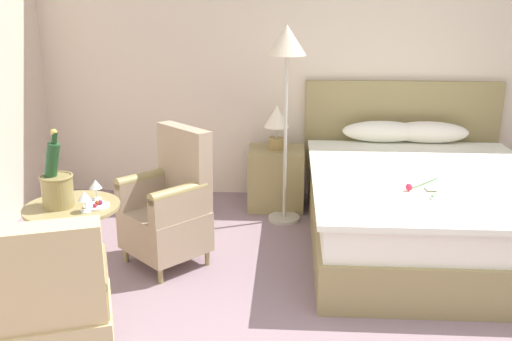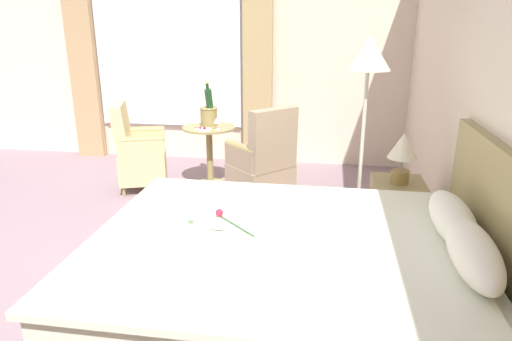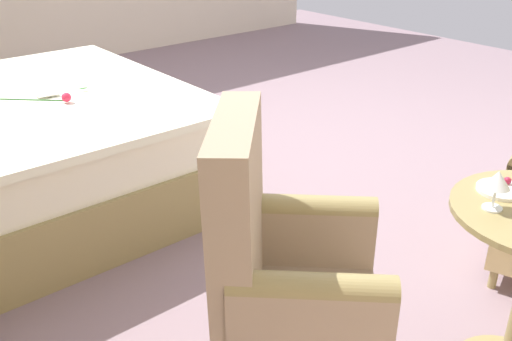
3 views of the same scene
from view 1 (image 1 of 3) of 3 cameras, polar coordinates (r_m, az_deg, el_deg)
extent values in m
cube|color=beige|center=(5.52, 11.17, 11.29)|extent=(6.33, 0.12, 2.74)
cube|color=#948451|center=(4.69, 16.30, -5.33)|extent=(1.73, 2.20, 0.34)
cube|color=white|center=(4.59, 16.59, -2.07)|extent=(1.68, 2.13, 0.23)
cube|color=white|center=(4.49, 16.90, -0.72)|extent=(1.76, 2.07, 0.04)
cube|color=#948451|center=(5.58, 14.34, 4.59)|extent=(1.82, 0.08, 0.80)
ellipsoid|color=white|center=(5.36, 12.51, 3.82)|extent=(0.73, 0.24, 0.21)
ellipsoid|color=white|center=(5.45, 16.83, 3.68)|extent=(0.74, 0.26, 0.21)
cylinder|color=#2D6628|center=(4.24, 16.37, -1.28)|extent=(0.26, 0.27, 0.01)
sphere|color=#DB2342|center=(4.08, 15.04, -1.61)|extent=(0.05, 0.05, 0.05)
ellipsoid|color=#33702D|center=(3.98, 17.22, -2.47)|extent=(0.03, 0.05, 0.01)
cube|color=white|center=(4.16, 17.16, -1.68)|extent=(0.09, 0.11, 0.00)
cube|color=#948451|center=(5.27, 2.03, -0.78)|extent=(0.51, 0.40, 0.56)
sphere|color=olive|center=(5.23, 4.95, 0.46)|extent=(0.02, 0.02, 0.02)
cylinder|color=olive|center=(5.18, 2.07, 2.74)|extent=(0.14, 0.14, 0.10)
cylinder|color=#B7B2A8|center=(5.15, 2.08, 3.84)|extent=(0.02, 0.02, 0.10)
cone|color=#EFE5C6|center=(5.12, 2.10, 5.46)|extent=(0.23, 0.23, 0.20)
cylinder|color=beige|center=(5.06, 2.82, -4.77)|extent=(0.28, 0.28, 0.03)
cylinder|color=beige|center=(4.84, 2.95, 3.13)|extent=(0.03, 0.03, 1.41)
cone|color=beige|center=(4.71, 3.11, 12.92)|extent=(0.32, 0.32, 0.24)
cylinder|color=#948451|center=(3.91, -17.04, -12.59)|extent=(0.37, 0.37, 0.03)
cylinder|color=#948451|center=(3.77, -17.47, -8.39)|extent=(0.07, 0.07, 0.66)
cylinder|color=#948451|center=(3.64, -17.95, -3.52)|extent=(0.58, 0.58, 0.02)
cylinder|color=olive|center=(3.62, -19.22, -2.00)|extent=(0.19, 0.19, 0.19)
torus|color=olive|center=(3.59, -19.37, -0.57)|extent=(0.20, 0.20, 0.02)
cylinder|color=white|center=(3.60, -19.34, -0.87)|extent=(0.16, 0.16, 0.03)
cylinder|color=#1E4723|center=(3.59, -19.78, 0.38)|extent=(0.14, 0.09, 0.30)
cylinder|color=#193D1E|center=(3.52, -19.52, 3.10)|extent=(0.05, 0.03, 0.08)
sphere|color=gold|center=(3.51, -19.57, 3.64)|extent=(0.04, 0.04, 0.04)
cylinder|color=white|center=(3.51, -16.65, -3.92)|extent=(0.06, 0.06, 0.01)
cylinder|color=white|center=(3.50, -16.69, -3.38)|extent=(0.01, 0.01, 0.06)
cone|color=white|center=(3.48, -16.78, -2.45)|extent=(0.08, 0.08, 0.06)
cylinder|color=white|center=(3.70, -15.64, -2.74)|extent=(0.06, 0.06, 0.01)
cylinder|color=white|center=(3.69, -15.68, -2.21)|extent=(0.01, 0.01, 0.07)
cone|color=white|center=(3.67, -15.76, -1.31)|extent=(0.08, 0.08, 0.06)
cylinder|color=white|center=(3.57, -15.64, -3.42)|extent=(0.15, 0.15, 0.01)
sphere|color=maroon|center=(3.57, -15.59, -3.15)|extent=(0.03, 0.03, 0.03)
sphere|color=#A3203B|center=(3.53, -15.82, -3.39)|extent=(0.02, 0.02, 0.02)
sphere|color=maroon|center=(3.57, -15.32, -3.10)|extent=(0.03, 0.03, 0.03)
cylinder|color=#948451|center=(4.40, -12.86, -8.18)|extent=(0.04, 0.04, 0.12)
cylinder|color=#948451|center=(4.05, -9.53, -10.31)|extent=(0.04, 0.04, 0.12)
cylinder|color=#948451|center=(4.59, -8.44, -6.78)|extent=(0.04, 0.04, 0.12)
cylinder|color=#948451|center=(4.26, -4.90, -8.66)|extent=(0.04, 0.04, 0.12)
cube|color=tan|center=(4.23, -9.08, -5.91)|extent=(0.72, 0.72, 0.30)
cube|color=tan|center=(4.18, -7.16, 0.39)|extent=(0.46, 0.44, 0.59)
cube|color=tan|center=(4.30, -11.08, -2.04)|extent=(0.38, 0.39, 0.20)
cylinder|color=#948451|center=(4.27, -11.16, -0.75)|extent=(0.38, 0.39, 0.09)
cube|color=tan|center=(3.96, -7.71, -3.58)|extent=(0.38, 0.39, 0.20)
cylinder|color=#948451|center=(3.93, -7.77, -2.19)|extent=(0.38, 0.39, 0.09)
cylinder|color=#948451|center=(3.44, -14.65, -16.17)|extent=(0.04, 0.04, 0.10)
cube|color=#D4BD82|center=(3.17, -19.31, -15.27)|extent=(0.68, 0.64, 0.32)
cube|color=#D4BD82|center=(2.80, -20.40, -10.04)|extent=(0.56, 0.33, 0.54)
cube|color=#D4BD82|center=(3.05, -15.42, -10.84)|extent=(0.23, 0.45, 0.18)
cylinder|color=#948451|center=(3.01, -15.56, -9.32)|extent=(0.23, 0.45, 0.09)
cube|color=#D4BD82|center=(3.10, -24.03, -11.34)|extent=(0.23, 0.45, 0.18)
cylinder|color=#948451|center=(3.06, -24.24, -9.84)|extent=(0.23, 0.45, 0.09)
camera|label=2|loc=(5.57, 41.89, 11.52)|focal=32.00mm
camera|label=3|loc=(5.19, -18.53, 12.32)|focal=40.00mm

